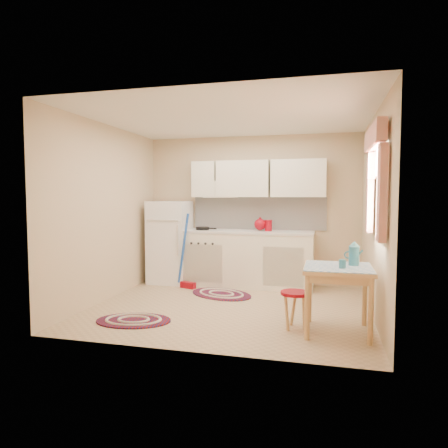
{
  "coord_description": "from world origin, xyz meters",
  "views": [
    {
      "loc": [
        1.21,
        -5.12,
        1.49
      ],
      "look_at": [
        -0.14,
        0.25,
        1.1
      ],
      "focal_mm": 32.0,
      "sensor_mm": 36.0,
      "label": 1
    }
  ],
  "objects_px": {
    "base_cabinets": "(244,259)",
    "fridge": "(170,242)",
    "stool": "(295,310)",
    "table": "(337,300)"
  },
  "relations": [
    {
      "from": "table",
      "to": "stool",
      "type": "bearing_deg",
      "value": 177.9
    },
    {
      "from": "base_cabinets",
      "to": "stool",
      "type": "distance_m",
      "value": 2.21
    },
    {
      "from": "fridge",
      "to": "base_cabinets",
      "type": "xyz_separation_m",
      "value": [
        1.28,
        0.05,
        -0.26
      ]
    },
    {
      "from": "fridge",
      "to": "table",
      "type": "height_order",
      "value": "fridge"
    },
    {
      "from": "base_cabinets",
      "to": "fridge",
      "type": "bearing_deg",
      "value": -177.77
    },
    {
      "from": "table",
      "to": "stool",
      "type": "xyz_separation_m",
      "value": [
        -0.46,
        0.02,
        -0.15
      ]
    },
    {
      "from": "fridge",
      "to": "stool",
      "type": "relative_size",
      "value": 3.33
    },
    {
      "from": "stool",
      "to": "base_cabinets",
      "type": "bearing_deg",
      "value": 116.37
    },
    {
      "from": "table",
      "to": "stool",
      "type": "distance_m",
      "value": 0.48
    },
    {
      "from": "stool",
      "to": "table",
      "type": "bearing_deg",
      "value": -2.1
    }
  ]
}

